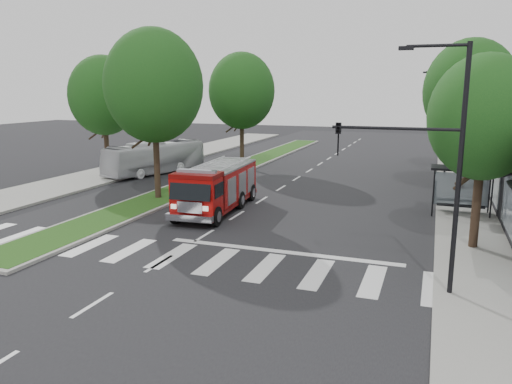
# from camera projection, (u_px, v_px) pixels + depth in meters

# --- Properties ---
(ground) EXTENTS (140.00, 140.00, 0.00)m
(ground) POSITION_uv_depth(u_px,v_px,m) (204.00, 236.00, 22.96)
(ground) COLOR black
(ground) RESTS_ON ground
(sidewalk_right) EXTENTS (5.00, 80.00, 0.15)m
(sidewalk_right) POSITION_uv_depth(u_px,v_px,m) (483.00, 208.00, 27.98)
(sidewalk_right) COLOR gray
(sidewalk_right) RESTS_ON ground
(sidewalk_left) EXTENTS (5.00, 80.00, 0.15)m
(sidewalk_left) POSITION_uv_depth(u_px,v_px,m) (86.00, 179.00, 36.99)
(sidewalk_left) COLOR gray
(sidewalk_left) RESTS_ON ground
(median) EXTENTS (3.00, 50.00, 0.15)m
(median) POSITION_uv_depth(u_px,v_px,m) (233.00, 169.00, 41.52)
(median) COLOR gray
(median) RESTS_ON ground
(bus_shelter) EXTENTS (3.20, 1.60, 2.61)m
(bus_shelter) POSITION_uv_depth(u_px,v_px,m) (463.00, 178.00, 26.31)
(bus_shelter) COLOR black
(bus_shelter) RESTS_ON ground
(tree_right_near) EXTENTS (4.40, 4.40, 8.05)m
(tree_right_near) POSITION_uv_depth(u_px,v_px,m) (484.00, 118.00, 19.85)
(tree_right_near) COLOR black
(tree_right_near) RESTS_ON ground
(tree_right_mid) EXTENTS (5.60, 5.60, 9.72)m
(tree_right_mid) POSITION_uv_depth(u_px,v_px,m) (470.00, 91.00, 30.70)
(tree_right_mid) COLOR black
(tree_right_mid) RESTS_ON ground
(tree_right_far) EXTENTS (5.00, 5.00, 8.73)m
(tree_right_far) POSITION_uv_depth(u_px,v_px,m) (462.00, 99.00, 40.04)
(tree_right_far) COLOR black
(tree_right_far) RESTS_ON ground
(tree_median_near) EXTENTS (5.80, 5.80, 10.16)m
(tree_median_near) POSITION_uv_depth(u_px,v_px,m) (154.00, 86.00, 29.11)
(tree_median_near) COLOR black
(tree_median_near) RESTS_ON ground
(tree_median_far) EXTENTS (5.60, 5.60, 9.72)m
(tree_median_far) POSITION_uv_depth(u_px,v_px,m) (242.00, 91.00, 42.07)
(tree_median_far) COLOR black
(tree_median_far) RESTS_ON ground
(tree_left_mid) EXTENTS (5.20, 5.20, 9.16)m
(tree_left_mid) POSITION_uv_depth(u_px,v_px,m) (104.00, 96.00, 37.44)
(tree_left_mid) COLOR black
(tree_left_mid) RESTS_ON ground
(streetlight_right_near) EXTENTS (4.08, 0.22, 8.00)m
(streetlight_right_near) POSITION_uv_depth(u_px,v_px,m) (430.00, 153.00, 15.58)
(streetlight_right_near) COLOR black
(streetlight_right_near) RESTS_ON ground
(streetlight_right_far) EXTENTS (2.11, 0.20, 8.00)m
(streetlight_right_far) POSITION_uv_depth(u_px,v_px,m) (446.00, 119.00, 37.01)
(streetlight_right_far) COLOR black
(streetlight_right_far) RESTS_ON ground
(fire_engine) EXTENTS (2.90, 8.05, 2.74)m
(fire_engine) POSITION_uv_depth(u_px,v_px,m) (217.00, 188.00, 27.42)
(fire_engine) COLOR #650605
(fire_engine) RESTS_ON ground
(city_bus) EXTENTS (4.71, 9.37, 2.55)m
(city_bus) POSITION_uv_depth(u_px,v_px,m) (155.00, 158.00, 39.71)
(city_bus) COLOR silver
(city_bus) RESTS_ON ground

